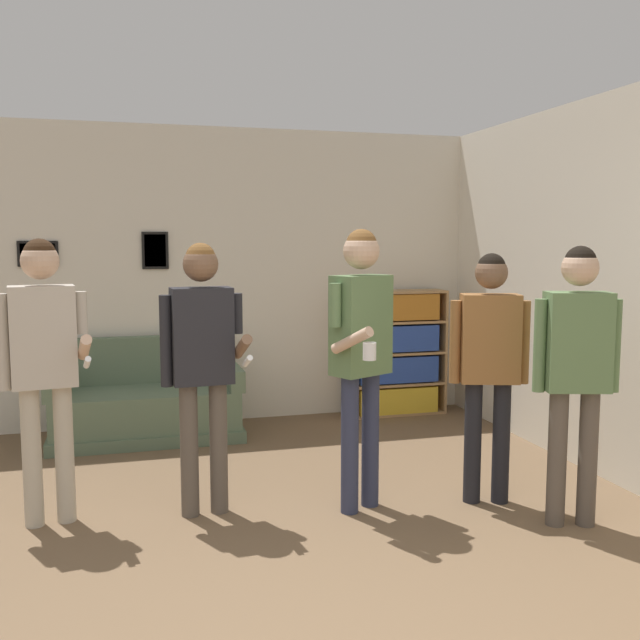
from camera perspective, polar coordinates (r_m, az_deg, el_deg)
name	(u,v)px	position (r m, az deg, el deg)	size (l,w,h in m)	color
wall_back	(201,276)	(6.63, -9.49, 3.46)	(7.52, 0.08, 2.70)	silver
wall_right	(594,286)	(5.51, 21.06, 2.53)	(0.06, 6.66, 2.70)	silver
couch	(146,404)	(6.32, -13.72, -6.57)	(1.58, 0.80, 0.83)	#5B7056
bookshelf	(395,353)	(6.93, 6.04, -2.62)	(0.96, 0.30, 1.20)	#A87F51
person_player_foreground_left	(44,351)	(4.44, -21.23, -2.31)	(0.53, 0.44, 1.69)	#B7AD99
person_player_foreground_center	(202,350)	(4.35, -9.40, -2.37)	(0.51, 0.44, 1.67)	brown
person_watcher_holding_cup	(361,338)	(4.37, 3.32, -1.45)	(0.46, 0.56, 1.75)	#2D334C
person_spectator_near_bookshelf	(489,353)	(4.63, 13.39, -2.56)	(0.48, 0.30, 1.60)	black
person_spectator_far_right	(577,357)	(4.38, 19.84, -2.79)	(0.48, 0.29, 1.65)	brown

